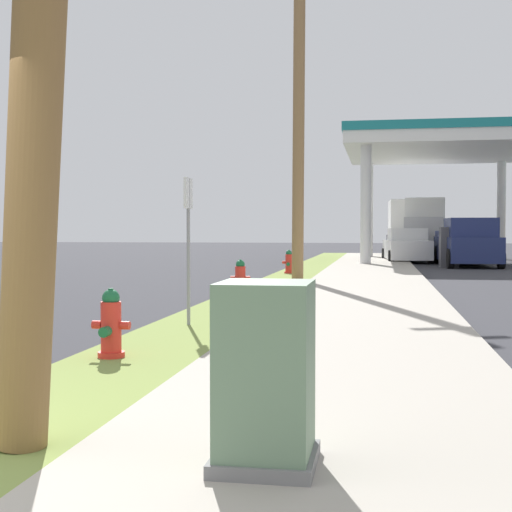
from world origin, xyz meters
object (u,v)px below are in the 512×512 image
utility_pole_midground (299,117)px  truck_silver_on_apron (425,230)px  fire_hydrant_nearest (111,327)px  fire_hydrant_third (289,263)px  truck_black_at_forecourt (407,230)px  fire_hydrant_second (240,279)px  utility_cabinet (266,381)px  car_white_by_near_pump (407,247)px  truck_navy_at_far_bay (467,244)px  street_sign_post (188,220)px

utility_pole_midground → truck_silver_on_apron: 19.19m
fire_hydrant_nearest → fire_hydrant_third: 15.19m
utility_pole_midground → truck_black_at_forecourt: (3.68, 21.38, -3.10)m
fire_hydrant_second → utility_cabinet: utility_cabinet is taller
utility_pole_midground → fire_hydrant_second: bearing=-98.7°
truck_silver_on_apron → utility_cabinet: bearing=-95.0°
car_white_by_near_pump → truck_navy_at_far_bay: size_ratio=0.84×
fire_hydrant_nearest → truck_navy_at_far_bay: (6.39, 23.37, 0.47)m
fire_hydrant_third → truck_black_at_forecourt: size_ratio=0.12×
fire_hydrant_third → truck_black_at_forecourt: bearing=76.9°
street_sign_post → fire_hydrant_second: bearing=92.3°
fire_hydrant_nearest → truck_silver_on_apron: 31.14m
truck_navy_at_far_bay → fire_hydrant_nearest: bearing=-105.3°
fire_hydrant_second → utility_pole_midground: size_ratio=0.09×
truck_navy_at_far_bay → fire_hydrant_third: bearing=-127.9°
fire_hydrant_second → street_sign_post: size_ratio=0.35×
utility_pole_midground → truck_black_at_forecourt: utility_pole_midground is taller
fire_hydrant_nearest → utility_cabinet: size_ratio=0.69×
utility_pole_midground → street_sign_post: utility_pole_midground is taller
fire_hydrant_nearest → fire_hydrant_second: bearing=90.5°
fire_hydrant_nearest → fire_hydrant_second: (-0.07, 7.63, 0.00)m
fire_hydrant_nearest → truck_navy_at_far_bay: 24.23m
fire_hydrant_third → car_white_by_near_pump: car_white_by_near_pump is taller
fire_hydrant_third → utility_cabinet: size_ratio=0.69×
truck_black_at_forecourt → truck_navy_at_far_bay: (2.06, -10.32, -0.57)m
fire_hydrant_third → utility_cabinet: (2.18, -18.42, 0.17)m
truck_black_at_forecourt → truck_navy_at_far_bay: 10.54m
fire_hydrant_nearest → street_sign_post: size_ratio=0.35×
truck_silver_on_apron → fire_hydrant_second: bearing=-102.8°
utility_pole_midground → utility_cabinet: (1.55, -15.54, -3.97)m
fire_hydrant_nearest → truck_navy_at_far_bay: truck_navy_at_far_bay is taller
fire_hydrant_third → street_sign_post: bearing=-89.5°
car_white_by_near_pump → truck_black_at_forecourt: (0.26, 7.16, 0.77)m
truck_black_at_forecourt → utility_cabinet: bearing=-93.3°
utility_pole_midground → truck_navy_at_far_bay: utility_pole_midground is taller
truck_silver_on_apron → truck_navy_at_far_bay: 7.45m
utility_cabinet → street_sign_post: (-2.07, 5.94, 1.02)m
utility_cabinet → truck_black_at_forecourt: size_ratio=0.17×
car_white_by_near_pump → truck_silver_on_apron: truck_silver_on_apron is taller
fire_hydrant_nearest → fire_hydrant_second: size_ratio=1.00×
fire_hydrant_second → utility_pole_midground: bearing=81.3°
utility_pole_midground → truck_silver_on_apron: size_ratio=1.34×
fire_hydrant_third → car_white_by_near_pump: size_ratio=0.16×
car_white_by_near_pump → truck_silver_on_apron: 4.37m
street_sign_post → car_white_by_near_pump: street_sign_post is taller
car_white_by_near_pump → utility_pole_midground: bearing=-103.5°
fire_hydrant_nearest → truck_silver_on_apron: (5.16, 30.70, 1.04)m
fire_hydrant_third → truck_black_at_forecourt: 19.02m
car_white_by_near_pump → utility_cabinet: bearing=-93.6°
utility_cabinet → truck_silver_on_apron: bearing=85.0°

